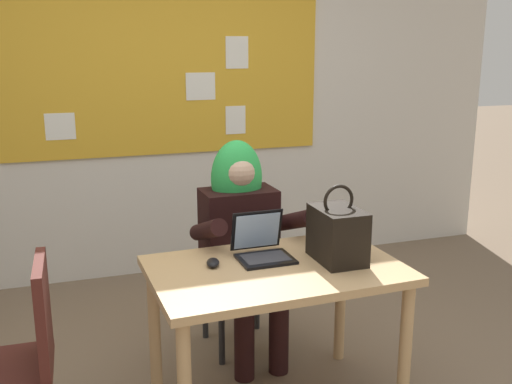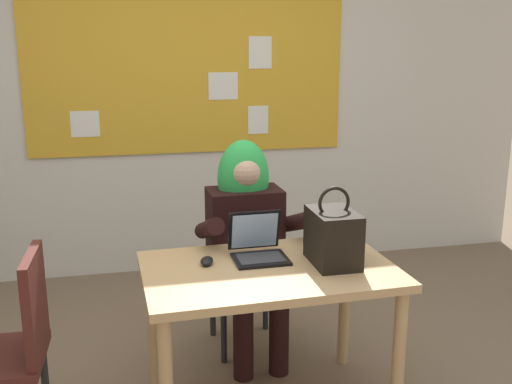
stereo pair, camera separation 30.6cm
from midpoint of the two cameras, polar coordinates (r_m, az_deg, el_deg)
wall_back_bulletin at (r=4.64m, az=-4.54°, el=10.33°), size 5.68×2.25×2.94m
desk_main at (r=2.88m, az=4.31°, el=-9.11°), size 1.20×0.79×0.75m
chair_at_desk at (r=3.60m, az=1.14°, el=-6.75°), size 0.43×0.43×0.89m
person_costumed at (r=3.40m, az=1.76°, el=-3.84°), size 0.60×0.61×1.24m
laptop at (r=2.94m, az=3.19°, el=-5.37°), size 0.27×0.27×0.22m
computer_mouse at (r=2.86m, az=-1.66°, el=-6.64°), size 0.08×0.12×0.03m
handbag at (r=2.88m, az=10.39°, el=-4.24°), size 0.20×0.30×0.38m
chair_spare_by_window at (r=2.79m, az=-19.34°, el=-13.51°), size 0.43×0.43×0.92m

